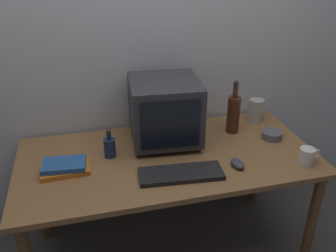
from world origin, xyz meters
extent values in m
plane|color=#56514C|center=(0.00, 0.00, 0.00)|extent=(6.00, 6.00, 0.00)
cube|color=silver|center=(0.00, 0.45, 1.25)|extent=(4.00, 0.08, 2.50)
cube|color=olive|center=(0.00, 0.00, 0.70)|extent=(1.62, 0.78, 0.03)
cylinder|color=brown|center=(0.75, -0.33, 0.34)|extent=(0.06, 0.06, 0.69)
cylinder|color=brown|center=(-0.75, 0.33, 0.34)|extent=(0.06, 0.06, 0.69)
cylinder|color=brown|center=(0.75, 0.33, 0.34)|extent=(0.06, 0.06, 0.69)
cube|color=#333338|center=(0.02, 0.17, 0.73)|extent=(0.30, 0.26, 0.03)
cube|color=#333338|center=(0.02, 0.17, 0.92)|extent=(0.41, 0.41, 0.34)
cube|color=black|center=(0.01, -0.03, 0.92)|extent=(0.31, 0.03, 0.27)
cube|color=black|center=(0.01, -0.20, 0.73)|extent=(0.43, 0.19, 0.02)
ellipsoid|color=#3F3F47|center=(0.32, -0.20, 0.73)|extent=(0.07, 0.11, 0.04)
cylinder|color=#472314|center=(0.45, 0.17, 0.83)|extent=(0.08, 0.08, 0.23)
cylinder|color=#472314|center=(0.45, 0.17, 0.98)|extent=(0.03, 0.03, 0.08)
sphere|color=#262626|center=(0.45, 0.17, 1.03)|extent=(0.03, 0.03, 0.03)
cylinder|color=navy|center=(-0.31, 0.07, 0.77)|extent=(0.06, 0.06, 0.10)
cylinder|color=navy|center=(-0.31, 0.07, 0.84)|extent=(0.02, 0.02, 0.04)
sphere|color=#262626|center=(-0.31, 0.07, 0.87)|extent=(0.03, 0.03, 0.03)
cube|color=orange|center=(-0.54, -0.02, 0.73)|extent=(0.25, 0.16, 0.03)
cube|color=#28569E|center=(-0.55, -0.02, 0.76)|extent=(0.23, 0.16, 0.03)
cylinder|color=white|center=(0.68, -0.26, 0.76)|extent=(0.08, 0.08, 0.09)
torus|color=white|center=(0.73, -0.26, 0.77)|extent=(0.06, 0.01, 0.06)
cylinder|color=#595B66|center=(0.64, 0.03, 0.74)|extent=(0.12, 0.12, 0.04)
cylinder|color=#B7B2A8|center=(0.65, 0.27, 0.79)|extent=(0.09, 0.09, 0.15)
camera|label=1|loc=(-0.42, -1.64, 1.77)|focal=38.82mm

